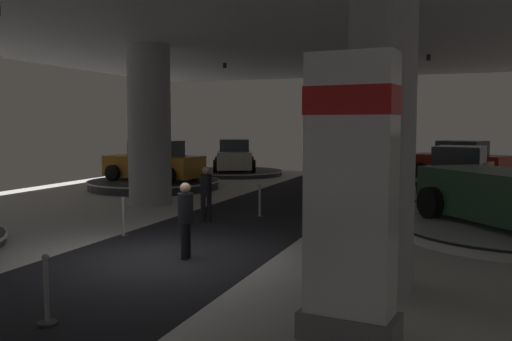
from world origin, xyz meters
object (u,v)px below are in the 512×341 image
object	(u,v)px
column_left	(149,125)
visitor_walking_near	(186,216)
column_right	(382,127)
display_platform_deep_left	(234,172)
display_car_deep_left	(234,156)
display_car_far_right	(460,173)
visitor_walking_far	(206,191)
display_platform_far_left	(154,184)
display_car_deep_right	(459,161)
display_car_far_left	(154,163)
display_platform_far_right	(459,198)
display_platform_deep_right	(458,181)
brand_sign_pylon	(351,193)

from	to	relation	value
column_left	visitor_walking_near	size ratio (longest dim) A/B	3.46
column_right	display_platform_deep_left	world-z (taller)	column_right
display_car_deep_left	visitor_walking_near	bearing A→B (deg)	-70.62
display_car_far_right	visitor_walking_far	distance (m)	9.47
display_platform_far_left	display_car_deep_right	bearing A→B (deg)	26.52
display_car_far_left	visitor_walking_far	xyz separation A→B (m)	(5.62, -6.69, -0.23)
display_platform_deep_left	display_car_deep_left	world-z (taller)	display_car_deep_left
display_car_deep_right	display_car_far_left	bearing A→B (deg)	-153.41
display_car_far_left	display_car_far_right	distance (m)	12.40
display_car_far_left	display_platform_far_right	size ratio (longest dim) A/B	0.82
visitor_walking_near	visitor_walking_far	distance (m)	4.33
display_platform_far_right	visitor_walking_near	size ratio (longest dim) A/B	3.36
display_platform_deep_left	display_platform_far_left	size ratio (longest dim) A/B	0.94
column_left	display_platform_far_left	xyz separation A→B (m)	(-2.28, 4.10, -2.55)
display_platform_deep_right	display_car_far_right	world-z (taller)	display_car_far_right
visitor_walking_far	display_car_far_right	bearing A→B (deg)	44.28
display_car_deep_right	display_platform_far_right	world-z (taller)	display_car_deep_right
visitor_walking_far	display_car_deep_left	bearing A→B (deg)	109.28
display_car_deep_left	display_car_far_left	world-z (taller)	display_car_far_left
display_platform_deep_left	display_car_far_left	world-z (taller)	display_car_far_left
display_platform_deep_left	display_platform_far_left	world-z (taller)	display_platform_far_left
display_car_deep_left	visitor_walking_far	distance (m)	14.78
column_right	display_platform_deep_right	size ratio (longest dim) A/B	1.13
display_car_far_left	column_left	bearing A→B (deg)	-61.27
display_car_deep_right	display_platform_deep_left	bearing A→B (deg)	174.93
visitor_walking_near	display_car_deep_left	bearing A→B (deg)	109.38
display_platform_deep_right	visitor_walking_near	xyz separation A→B (m)	(-5.28, -16.98, 0.72)
display_platform_deep_right	visitor_walking_far	world-z (taller)	visitor_walking_far
display_car_far_left	display_platform_far_right	xyz separation A→B (m)	(12.41, -0.05, -0.96)
column_right	display_car_deep_left	distance (m)	21.63
display_car_deep_left	brand_sign_pylon	bearing A→B (deg)	-63.97
brand_sign_pylon	visitor_walking_near	bearing A→B (deg)	141.97
column_left	visitor_walking_far	xyz separation A→B (m)	(3.38, -2.59, -1.84)
brand_sign_pylon	display_car_deep_right	distance (m)	20.14
brand_sign_pylon	visitor_walking_far	size ratio (longest dim) A/B	2.32
display_platform_deep_left	display_car_deep_right	bearing A→B (deg)	-5.07
column_right	visitor_walking_far	size ratio (longest dim) A/B	3.46
display_car_deep_right	visitor_walking_near	distance (m)	17.78
display_car_far_left	brand_sign_pylon	bearing A→B (deg)	-51.44
display_platform_deep_right	brand_sign_pylon	bearing A→B (deg)	-93.68
display_platform_far_left	display_car_far_right	world-z (taller)	display_car_far_right
display_platform_deep_right	display_car_far_right	bearing A→B (deg)	-89.63
display_platform_far_right	display_platform_far_left	bearing A→B (deg)	179.77
brand_sign_pylon	visitor_walking_near	size ratio (longest dim) A/B	2.32
display_platform_far_left	display_platform_far_right	bearing A→B (deg)	-0.23
display_car_deep_left	display_platform_far_right	size ratio (longest dim) A/B	0.85
column_right	visitor_walking_near	distance (m)	4.54
display_platform_deep_left	visitor_walking_far	distance (m)	14.76
brand_sign_pylon	visitor_walking_near	xyz separation A→B (m)	(-3.98, 3.12, -1.00)
display_car_deep_right	display_platform_far_right	distance (m)	6.31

